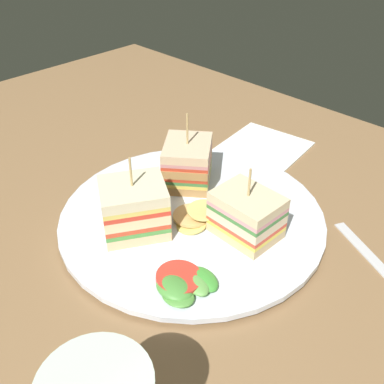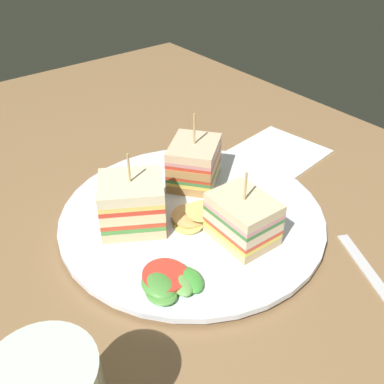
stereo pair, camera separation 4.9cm
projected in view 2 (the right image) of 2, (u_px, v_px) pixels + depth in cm
name	position (u px, v px, depth cm)	size (l,w,h in cm)	color
ground_plane	(192.00, 228.00, 52.30)	(113.68, 76.41, 1.80)	olive
plate	(192.00, 217.00, 51.36)	(29.95, 29.95, 1.20)	white
sandwich_wedge_0	(133.00, 204.00, 47.88)	(8.54, 8.84, 8.97)	#EABF8B
sandwich_wedge_1	(242.00, 219.00, 46.31)	(6.94, 5.37, 8.20)	#DCB67F
sandwich_wedge_2	(194.00, 163.00, 54.95)	(8.50, 8.72, 9.26)	#DDC587
chip_pile	(194.00, 216.00, 49.39)	(6.33, 6.25, 1.70)	#DBC967
salad_garnish	(169.00, 283.00, 41.60)	(5.73, 6.00, 1.46)	#64A74C
napkin	(278.00, 152.00, 64.46)	(11.12, 11.62, 0.50)	white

